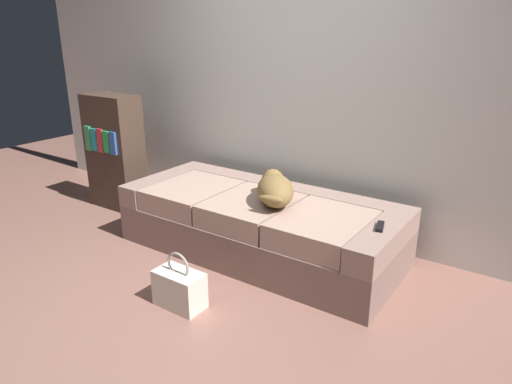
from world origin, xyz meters
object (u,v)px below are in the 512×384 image
Objects in this scene: couch at (260,225)px; bookshelf at (115,152)px; dog_tan at (275,188)px; handbag at (180,288)px; tv_remote at (380,226)px.

bookshelf is (-1.73, 0.05, 0.32)m from couch.
dog_tan is 1.00m from handbag.
couch is 0.38m from dog_tan.
couch is 14.52× the size of tv_remote.
handbag is at bearing -89.48° from couch.
handbag is at bearing -99.76° from dog_tan.
handbag is 2.03m from bookshelf.
bookshelf is (-2.70, 0.10, 0.07)m from tv_remote.
dog_tan reaches higher than couch.
handbag is 0.34× the size of bookshelf.
couch is at bearing -1.65° from bookshelf.
bookshelf is at bearing 150.82° from handbag.
dog_tan is 0.51× the size of bookshelf.
couch is 3.90× the size of dog_tan.
bookshelf is (-1.89, 0.09, -0.02)m from dog_tan.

